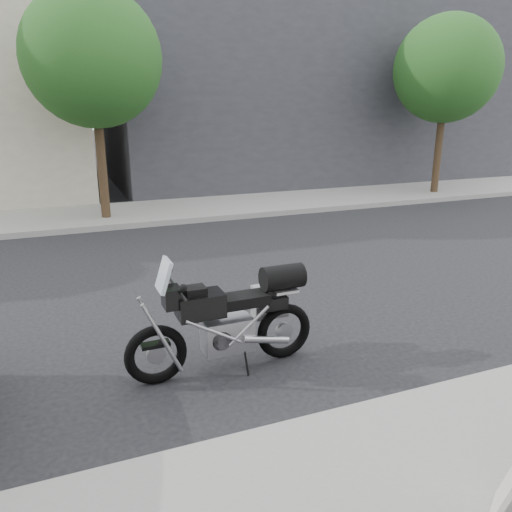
% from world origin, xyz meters
% --- Properties ---
extents(ground, '(120.00, 120.00, 0.00)m').
position_xyz_m(ground, '(0.00, 0.00, 0.00)').
color(ground, black).
rests_on(ground, ground).
extents(far_sidewalk, '(44.00, 3.00, 0.15)m').
position_xyz_m(far_sidewalk, '(0.00, -6.50, 0.07)').
color(far_sidewalk, gray).
rests_on(far_sidewalk, ground).
extents(far_building_dark, '(16.00, 11.00, 7.00)m').
position_xyz_m(far_building_dark, '(-7.00, -13.50, 3.50)').
color(far_building_dark, '#2C2C32').
rests_on(far_building_dark, ground).
extents(street_tree_left, '(3.40, 3.40, 5.70)m').
position_xyz_m(street_tree_left, '(-9.00, -6.00, 4.14)').
color(street_tree_left, '#3C2C1B').
rests_on(street_tree_left, far_sidewalk).
extents(street_tree_mid, '(3.40, 3.40, 5.70)m').
position_xyz_m(street_tree_mid, '(2.00, -6.00, 4.14)').
color(street_tree_mid, '#3C2C1B').
rests_on(street_tree_mid, far_sidewalk).
extents(motorcycle, '(2.31, 0.77, 1.46)m').
position_xyz_m(motorcycle, '(1.36, 2.57, 0.63)').
color(motorcycle, black).
rests_on(motorcycle, ground).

